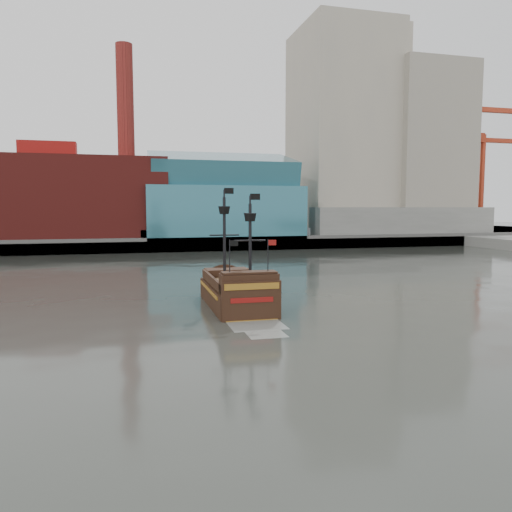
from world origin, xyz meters
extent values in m
plane|color=#2A2D27|center=(0.00, 0.00, 0.00)|extent=(400.00, 400.00, 0.00)
cube|color=slate|center=(0.00, 92.00, 1.00)|extent=(220.00, 60.00, 2.00)
cube|color=#4C4C49|center=(0.00, 62.50, 1.30)|extent=(220.00, 1.00, 2.60)
cube|color=maroon|center=(-22.00, 72.00, 9.50)|extent=(42.00, 18.00, 15.00)
cube|color=#2E6B7C|center=(10.00, 70.00, 7.00)|extent=(30.00, 16.00, 10.00)
cube|color=#A59C89|center=(40.00, 80.00, 25.00)|extent=(20.00, 22.00, 46.00)
cube|color=gray|center=(58.00, 76.00, 21.00)|extent=(18.00, 18.00, 38.00)
cube|color=#A59C89|center=(50.00, 97.00, 28.00)|extent=(24.00, 20.00, 52.00)
cube|color=slate|center=(48.00, 66.00, 5.00)|extent=(40.00, 6.00, 6.00)
cylinder|color=maroon|center=(-8.00, 74.00, 28.00)|extent=(3.20, 3.20, 22.00)
cube|color=#2E6B7C|center=(10.00, 70.00, 15.00)|extent=(28.00, 14.94, 8.78)
cube|color=slate|center=(78.00, 82.00, 3.50)|extent=(4.00, 4.00, 3.00)
cylinder|color=#A9331C|center=(78.00, 82.00, 18.00)|extent=(1.40, 1.40, 32.00)
cube|color=#A9331C|center=(85.00, 82.00, 32.50)|extent=(20.00, 1.20, 1.20)
cube|color=#A9331C|center=(75.00, 82.00, 33.00)|extent=(5.00, 2.50, 2.50)
cube|color=slate|center=(88.00, 92.00, 3.50)|extent=(4.00, 4.00, 3.00)
cylinder|color=#A9331C|center=(88.00, 92.00, 15.00)|extent=(1.40, 1.40, 26.00)
cube|color=#A9331C|center=(93.60, 92.00, 26.50)|extent=(16.00, 1.20, 1.20)
cube|color=#A9331C|center=(85.00, 92.00, 27.00)|extent=(5.00, 2.50, 2.50)
cube|color=black|center=(-0.16, 11.71, 0.53)|extent=(4.59, 10.67, 2.30)
cube|color=#4A311B|center=(-0.16, 11.71, 1.81)|extent=(4.13, 9.61, 0.27)
cube|color=black|center=(-0.09, 15.95, 2.12)|extent=(3.79, 2.18, 0.88)
cube|color=black|center=(-0.23, 7.12, 2.47)|extent=(4.22, 1.48, 1.59)
cube|color=black|center=(-0.25, 6.31, 1.06)|extent=(4.33, 0.29, 3.53)
cube|color=#96651D|center=(-0.25, 6.18, 2.47)|extent=(3.98, 0.13, 0.44)
cube|color=maroon|center=(-0.25, 6.18, 1.50)|extent=(3.09, 0.12, 0.35)
cylinder|color=black|center=(-0.85, 13.05, 5.39)|extent=(0.25, 0.25, 6.89)
cylinder|color=black|center=(0.61, 10.11, 5.13)|extent=(0.25, 0.25, 6.36)
cone|color=black|center=(-0.85, 13.05, 7.78)|extent=(0.99, 0.99, 0.62)
cone|color=black|center=(0.61, 10.11, 7.25)|extent=(0.99, 0.99, 0.62)
cube|color=black|center=(-0.45, 13.04, 9.37)|extent=(0.80, 0.04, 0.49)
cube|color=black|center=(1.01, 10.10, 8.84)|extent=(0.80, 0.04, 0.49)
cube|color=gray|center=(-0.27, 4.82, 0.01)|extent=(3.81, 3.24, 0.01)
camera|label=1|loc=(-8.88, -27.42, 8.04)|focal=35.00mm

